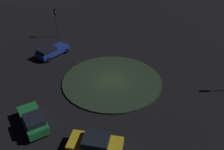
% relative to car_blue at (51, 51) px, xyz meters
% --- Properties ---
extents(ground_plane, '(115.37, 115.37, 0.00)m').
position_rel_car_blue_xyz_m(ground_plane, '(-10.02, 0.74, -0.72)').
color(ground_plane, black).
extents(roundabout_island, '(11.13, 11.13, 0.16)m').
position_rel_car_blue_xyz_m(roundabout_island, '(-10.02, 0.74, -0.64)').
color(roundabout_island, '#263823').
rests_on(roundabout_island, ground_plane).
extents(car_blue, '(2.44, 4.57, 1.38)m').
position_rel_car_blue_xyz_m(car_blue, '(0.00, 0.00, 0.00)').
color(car_blue, '#1E38A5').
rests_on(car_blue, ground_plane).
extents(car_green, '(4.36, 3.28, 1.49)m').
position_rel_car_blue_xyz_m(car_green, '(-8.11, 10.34, 0.05)').
color(car_green, '#1E7238').
rests_on(car_green, ground_plane).
extents(car_yellow, '(4.57, 3.28, 1.42)m').
position_rel_car_blue_xyz_m(car_yellow, '(-14.14, 9.51, 0.02)').
color(car_yellow, gold).
rests_on(car_yellow, ground_plane).
extents(traffic_light_southeast, '(0.39, 0.36, 4.43)m').
position_rel_car_blue_xyz_m(traffic_light_southeast, '(3.69, -5.09, 2.42)').
color(traffic_light_southeast, '#2D2D2D').
rests_on(traffic_light_southeast, ground_plane).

